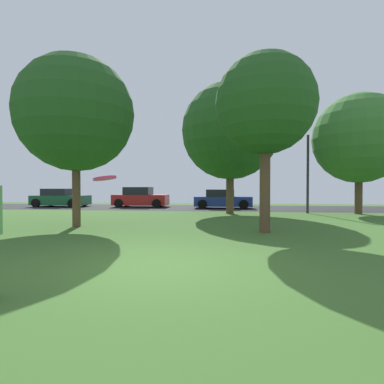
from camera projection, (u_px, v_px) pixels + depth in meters
ground_plane at (158, 265)px, 5.81m from camera, size 44.00×44.00×0.00m
road_strip at (208, 208)px, 21.70m from camera, size 44.00×6.40×0.01m
birch_tree_lone at (359, 139)px, 16.69m from camera, size 4.97×4.97×6.71m
oak_tree_right at (230, 131)px, 16.98m from camera, size 5.49×5.49×7.43m
oak_tree_left at (76, 114)px, 11.31m from camera, size 4.35×4.35×6.46m
maple_tree_near at (265, 105)px, 9.91m from camera, size 3.33×3.33×5.93m
frisbee_disc at (105, 178)px, 3.54m from camera, size 0.31×0.31×0.06m
parked_car_green at (60, 198)px, 22.96m from camera, size 4.06×2.12×1.38m
parked_car_red at (140, 198)px, 22.65m from camera, size 4.04×2.03×1.50m
parked_car_blue at (222, 200)px, 21.27m from camera, size 4.01×1.92×1.33m
street_lamp_post at (308, 174)px, 17.20m from camera, size 0.14×0.14×4.50m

